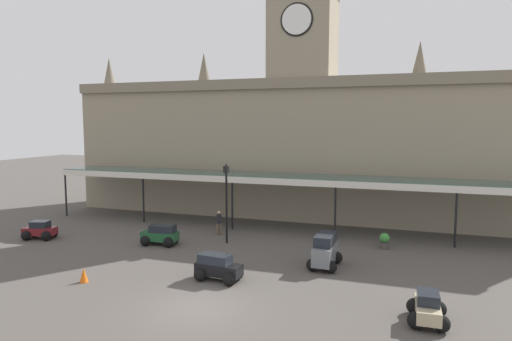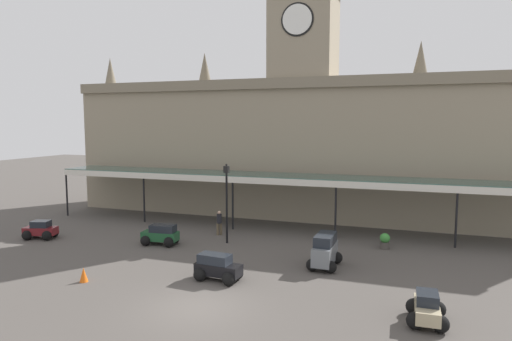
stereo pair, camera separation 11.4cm
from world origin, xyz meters
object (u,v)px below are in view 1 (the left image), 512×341
object	(u,v)px
car_green_estate	(161,236)
pedestrian_near_entrance	(219,222)
planter_forecourt_centre	(385,241)
car_black_estate	(218,269)
car_beige_sedan	(428,310)
car_grey_van	(325,252)
victorian_lamppost	(226,194)
traffic_cone	(84,275)
car_maroon_sedan	(40,231)

from	to	relation	value
car_green_estate	pedestrian_near_entrance	distance (m)	4.23
planter_forecourt_centre	car_black_estate	bearing A→B (deg)	-131.95
car_beige_sedan	car_grey_van	bearing A→B (deg)	132.34
victorian_lamppost	traffic_cone	world-z (taller)	victorian_lamppost
victorian_lamppost	car_green_estate	bearing A→B (deg)	-155.63
car_black_estate	planter_forecourt_centre	bearing A→B (deg)	48.05
car_beige_sedan	car_black_estate	distance (m)	9.57
car_beige_sedan	planter_forecourt_centre	xyz separation A→B (m)	(-2.02, 9.92, -0.01)
pedestrian_near_entrance	planter_forecourt_centre	world-z (taller)	pedestrian_near_entrance
car_grey_van	pedestrian_near_entrance	xyz separation A→B (m)	(-7.99, 4.41, 0.10)
victorian_lamppost	traffic_cone	xyz separation A→B (m)	(-3.82, -8.66, -2.78)
traffic_cone	planter_forecourt_centre	distance (m)	17.03
car_beige_sedan	victorian_lamppost	size ratio (longest dim) A/B	0.41
pedestrian_near_entrance	traffic_cone	distance (m)	10.67
victorian_lamppost	planter_forecourt_centre	world-z (taller)	victorian_lamppost
car_beige_sedan	car_black_estate	size ratio (longest dim) A/B	0.89
car_beige_sedan	traffic_cone	bearing A→B (deg)	-177.73
car_maroon_sedan	car_black_estate	distance (m)	14.60
car_black_estate	car_grey_van	bearing A→B (deg)	38.45
car_green_estate	car_beige_sedan	bearing A→B (deg)	-22.48
traffic_cone	car_black_estate	bearing A→B (deg)	21.08
car_green_estate	car_black_estate	xyz separation A→B (m)	(5.93, -4.65, 0.00)
car_black_estate	car_green_estate	bearing A→B (deg)	141.88
car_grey_van	car_maroon_sedan	distance (m)	18.77
car_beige_sedan	pedestrian_near_entrance	world-z (taller)	pedestrian_near_entrance
traffic_cone	car_maroon_sedan	bearing A→B (deg)	145.27
car_beige_sedan	car_black_estate	xyz separation A→B (m)	(-9.41, 1.70, 0.06)
car_beige_sedan	traffic_cone	distance (m)	15.41
pedestrian_near_entrance	victorian_lamppost	xyz separation A→B (m)	(1.26, -1.68, 2.22)
car_beige_sedan	car_green_estate	bearing A→B (deg)	157.52
car_grey_van	planter_forecourt_centre	size ratio (longest dim) A/B	2.53
car_maroon_sedan	car_green_estate	distance (m)	8.37
car_black_estate	planter_forecourt_centre	xyz separation A→B (m)	(7.39, 8.23, -0.07)
car_beige_sedan	pedestrian_near_entrance	xyz separation A→B (m)	(-12.84, 9.73, 0.41)
car_beige_sedan	traffic_cone	xyz separation A→B (m)	(-15.40, -0.61, -0.15)
car_maroon_sedan	traffic_cone	bearing A→B (deg)	-34.73
car_beige_sedan	victorian_lamppost	xyz separation A→B (m)	(-11.58, 8.05, 2.62)
car_black_estate	car_maroon_sedan	bearing A→B (deg)	166.58
car_beige_sedan	planter_forecourt_centre	bearing A→B (deg)	101.52
car_green_estate	victorian_lamppost	world-z (taller)	victorian_lamppost
victorian_lamppost	planter_forecourt_centre	size ratio (longest dim) A/B	5.26
car_beige_sedan	car_black_estate	bearing A→B (deg)	169.79
traffic_cone	planter_forecourt_centre	bearing A→B (deg)	38.21
pedestrian_near_entrance	car_grey_van	bearing A→B (deg)	-28.92
car_grey_van	pedestrian_near_entrance	bearing A→B (deg)	151.08
car_grey_van	car_beige_sedan	world-z (taller)	car_grey_van
planter_forecourt_centre	car_grey_van	bearing A→B (deg)	-121.57
car_maroon_sedan	planter_forecourt_centre	bearing A→B (deg)	12.63
victorian_lamppost	traffic_cone	size ratio (longest dim) A/B	7.22
planter_forecourt_centre	pedestrian_near_entrance	bearing A→B (deg)	-179.01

